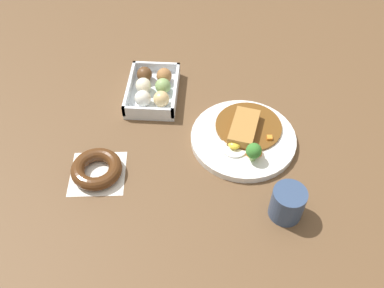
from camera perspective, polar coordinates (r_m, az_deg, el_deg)
The scene contains 5 objects.
ground_plane at distance 1.06m, azimuth -0.58°, elevation 1.30°, with size 1.60×1.60×0.00m, color brown.
curry_plate at distance 1.04m, azimuth 7.18°, elevation 0.97°, with size 0.26×0.26×0.07m.
donut_box at distance 1.15m, azimuth -5.39°, elevation 7.53°, with size 0.19×0.14×0.06m.
chocolate_ring_donut at distance 0.99m, azimuth -13.00°, elevation -3.42°, with size 0.14×0.14×0.03m.
coffee_mug at distance 0.91m, azimuth 13.01°, elevation -7.96°, with size 0.07×0.07×0.08m, color #33476B.
Camera 1 is at (-0.71, -0.05, 0.78)m, focal length 38.70 mm.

